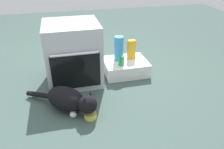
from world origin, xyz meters
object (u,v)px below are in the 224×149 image
cat (69,100)px  juice_carton (131,50)px  food_bowl (90,115)px  pantry_cabinet (125,67)px  water_bottle (119,48)px  soda_can (121,61)px  oven (73,53)px

cat → juice_carton: size_ratio=2.80×
food_bowl → pantry_cabinet: bearing=53.4°
cat → water_bottle: 0.94m
food_bowl → cat: size_ratio=0.17×
water_bottle → food_bowl: bearing=-121.1°
water_bottle → juice_carton: bearing=-0.5°
juice_carton → soda_can: bearing=-137.8°
water_bottle → juice_carton: (0.16, -0.00, -0.03)m
water_bottle → soda_can: water_bottle is taller
oven → soda_can: (0.54, -0.07, -0.12)m
cat → water_bottle: (0.65, 0.66, 0.19)m
pantry_cabinet → soda_can: size_ratio=4.36×
cat → water_bottle: size_ratio=2.24×
cat → soda_can: 0.82m
food_bowl → water_bottle: size_ratio=0.38×
food_bowl → juice_carton: juice_carton is taller
pantry_cabinet → juice_carton: size_ratio=2.18×
food_bowl → oven: bearing=95.5°
oven → food_bowl: bearing=-84.5°
oven → pantry_cabinet: (0.63, 0.03, -0.26)m
juice_carton → soda_can: size_ratio=2.00×
oven → water_bottle: 0.56m
soda_can → oven: bearing=172.5°
water_bottle → cat: bearing=-134.8°
oven → soda_can: oven is taller
water_bottle → pantry_cabinet: bearing=-33.8°
soda_can → cat: bearing=-142.1°
pantry_cabinet → cat: 0.95m
cat → soda_can: size_ratio=5.60×
oven → water_bottle: bearing=8.8°
cat → soda_can: bearing=77.9°
pantry_cabinet → juice_carton: (0.08, 0.05, 0.20)m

